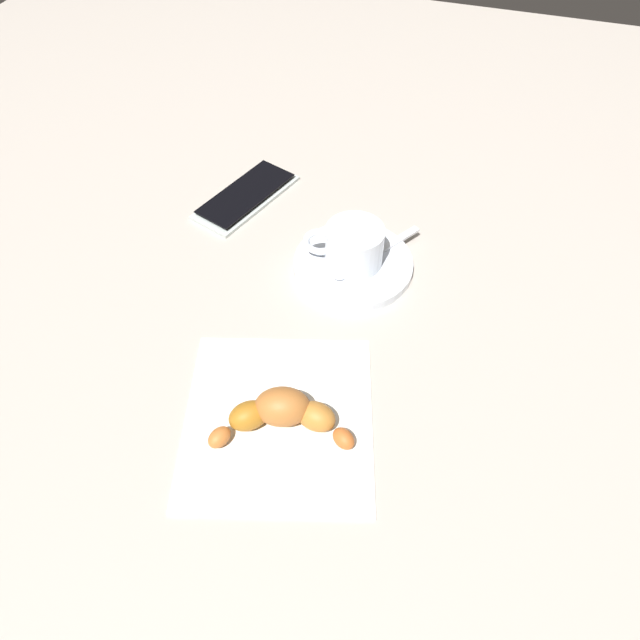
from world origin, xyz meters
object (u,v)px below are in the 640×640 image
at_px(teaspoon, 363,261).
at_px(napkin, 279,418).
at_px(saucer, 354,265).
at_px(cell_phone, 246,196).
at_px(sugar_packet, 355,237).
at_px(croissant, 282,413).
at_px(espresso_cup, 352,245).

distance_m(teaspoon, napkin, 0.22).
height_order(saucer, napkin, saucer).
xyz_separation_m(saucer, napkin, (-0.22, 0.01, -0.00)).
bearing_deg(cell_phone, sugar_packet, -105.14).
bearing_deg(teaspoon, saucer, 95.17).
height_order(croissant, cell_phone, croissant).
xyz_separation_m(sugar_packet, cell_phone, (0.04, 0.16, -0.01)).
xyz_separation_m(sugar_packet, croissant, (-0.26, 0.00, 0.01)).
height_order(saucer, cell_phone, saucer).
relative_size(napkin, croissant, 1.40).
distance_m(saucer, teaspoon, 0.01).
bearing_deg(sugar_packet, saucer, 103.29).
relative_size(croissant, cell_phone, 0.83).
height_order(saucer, sugar_packet, sugar_packet).
bearing_deg(espresso_cup, cell_phone, 63.78).
bearing_deg(espresso_cup, croissant, 178.44).
bearing_deg(espresso_cup, saucer, -79.42).
bearing_deg(napkin, sugar_packet, -1.31).
distance_m(teaspoon, sugar_packet, 0.04).
distance_m(saucer, napkin, 0.22).
distance_m(sugar_packet, cell_phone, 0.17).
distance_m(sugar_packet, napkin, 0.26).
relative_size(espresso_cup, napkin, 0.49).
bearing_deg(cell_phone, saucer, -115.75).
relative_size(napkin, cell_phone, 1.17).
distance_m(espresso_cup, cell_phone, 0.19).
bearing_deg(espresso_cup, teaspoon, -83.78).
distance_m(espresso_cup, napkin, 0.22).
height_order(napkin, croissant, croissant).
height_order(saucer, croissant, croissant).
height_order(espresso_cup, croissant, espresso_cup).
height_order(napkin, cell_phone, cell_phone).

